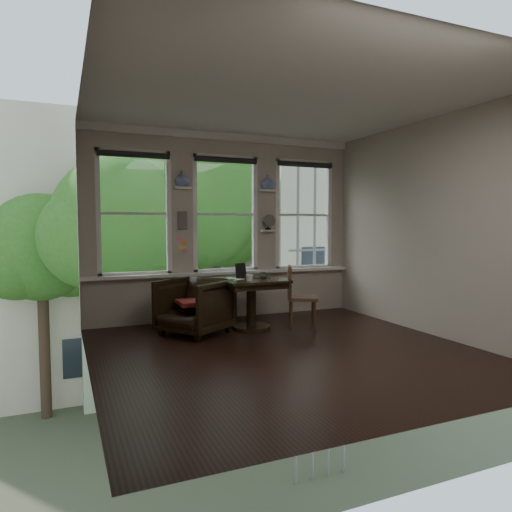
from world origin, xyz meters
name	(u,v)px	position (x,y,z in m)	size (l,w,h in m)	color
ground	(287,352)	(0.00, 0.00, 0.00)	(4.50, 4.50, 0.00)	black
ceiling	(288,99)	(0.00, 0.00, 3.00)	(4.50, 4.50, 0.00)	silver
wall_back	(225,227)	(0.00, 2.25, 1.50)	(4.50, 4.50, 0.00)	#BAAD9E
wall_front	(427,230)	(0.00, -2.25, 1.50)	(4.50, 4.50, 0.00)	#BAAD9E
wall_left	(85,228)	(-2.25, 0.00, 1.50)	(4.50, 4.50, 0.00)	#BAAD9E
wall_right	(433,227)	(2.25, 0.00, 1.50)	(4.50, 4.50, 0.00)	#BAAD9E
window_left	(134,214)	(-1.45, 2.25, 1.70)	(1.10, 0.12, 1.90)	white
window_center	(225,214)	(0.00, 2.25, 1.70)	(1.10, 0.12, 1.90)	white
window_right	(303,215)	(1.45, 2.25, 1.70)	(1.10, 0.12, 1.90)	white
shelf_left	(182,188)	(-0.72, 2.15, 2.10)	(0.26, 0.16, 0.03)	white
shelf_right	(268,191)	(0.72, 2.15, 2.10)	(0.26, 0.16, 0.03)	white
intercom	(182,220)	(-0.72, 2.18, 1.60)	(0.14, 0.06, 0.28)	#59544F
sticky_notes	(183,243)	(-0.72, 2.19, 1.25)	(0.16, 0.01, 0.24)	pink
desk_fan	(268,225)	(0.72, 2.13, 1.53)	(0.20, 0.20, 0.24)	#59544F
vase_left	(182,179)	(-0.72, 2.15, 2.24)	(0.24, 0.24, 0.25)	silver
vase_right	(268,182)	(0.72, 2.15, 2.24)	(0.24, 0.24, 0.25)	silver
table	(251,304)	(0.05, 1.25, 0.38)	(0.90, 0.90, 0.75)	black
armchair_left	(195,306)	(-0.79, 1.29, 0.39)	(0.84, 0.86, 0.79)	black
cushion_red	(195,302)	(-0.79, 1.29, 0.45)	(0.45, 0.45, 0.06)	maroon
side_chair_right	(302,297)	(0.79, 1.04, 0.46)	(0.42, 0.42, 0.92)	#49261A
laptop	(261,277)	(0.21, 1.25, 0.76)	(0.29, 0.19, 0.02)	black
mug	(249,278)	(-0.09, 0.98, 0.80)	(0.10, 0.10, 0.09)	white
drinking_glass	(264,276)	(0.22, 1.17, 0.79)	(0.11, 0.11, 0.09)	white
tablet	(241,271)	(-0.08, 1.32, 0.86)	(0.16, 0.02, 0.22)	black
papers	(232,279)	(-0.22, 1.30, 0.75)	(0.22, 0.30, 0.00)	silver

